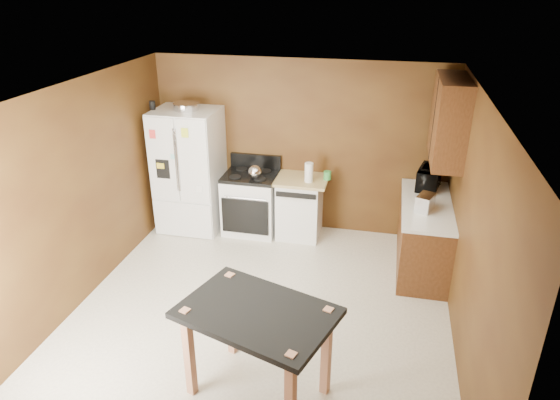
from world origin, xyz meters
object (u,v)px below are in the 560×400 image
(kettle, at_px, (255,172))
(dishwasher, at_px, (300,206))
(pen_cup, at_px, (152,105))
(toaster, at_px, (425,203))
(island, at_px, (257,323))
(refrigerator, at_px, (189,171))
(microwave, at_px, (429,179))
(roasting_pan, at_px, (186,106))
(paper_towel, at_px, (309,172))
(gas_range, at_px, (251,202))
(green_canister, at_px, (327,175))

(kettle, bearing_deg, dishwasher, 15.02)
(pen_cup, relative_size, toaster, 0.45)
(island, bearing_deg, refrigerator, 121.38)
(microwave, bearing_deg, island, 166.83)
(toaster, bearing_deg, kettle, -172.24)
(pen_cup, xyz_separation_m, microwave, (3.81, 0.17, -0.83))
(toaster, distance_m, dishwasher, 1.89)
(refrigerator, distance_m, island, 3.52)
(kettle, xyz_separation_m, toaster, (2.29, -0.54, 0.00))
(refrigerator, xyz_separation_m, island, (1.83, -3.01, -0.12))
(island, bearing_deg, roasting_pan, 120.88)
(pen_cup, height_order, refrigerator, pen_cup)
(kettle, bearing_deg, paper_towel, 5.64)
(pen_cup, bearing_deg, refrigerator, 9.46)
(microwave, relative_size, refrigerator, 0.27)
(island, bearing_deg, pen_cup, 127.80)
(pen_cup, relative_size, gas_range, 0.11)
(dishwasher, bearing_deg, island, -86.24)
(green_canister, bearing_deg, roasting_pan, -177.08)
(roasting_pan, xyz_separation_m, toaster, (3.29, -0.65, -0.85))
(microwave, xyz_separation_m, island, (-1.54, -3.11, -0.26))
(dishwasher, bearing_deg, toaster, -22.87)
(roasting_pan, xyz_separation_m, microwave, (3.35, 0.07, -0.81))
(roasting_pan, bearing_deg, pen_cup, -166.75)
(paper_towel, distance_m, gas_range, 1.03)
(kettle, distance_m, dishwasher, 0.84)
(pen_cup, distance_m, microwave, 3.90)
(pen_cup, height_order, dishwasher, pen_cup)
(pen_cup, xyz_separation_m, kettle, (1.46, -0.01, -0.87))
(roasting_pan, height_order, paper_towel, roasting_pan)
(pen_cup, distance_m, toaster, 3.88)
(paper_towel, relative_size, refrigerator, 0.15)
(pen_cup, bearing_deg, toaster, -8.30)
(paper_towel, distance_m, toaster, 1.65)
(pen_cup, height_order, gas_range, pen_cup)
(toaster, distance_m, gas_range, 2.54)
(dishwasher, height_order, island, island)
(roasting_pan, relative_size, green_canister, 3.10)
(island, bearing_deg, toaster, 58.41)
(paper_towel, xyz_separation_m, island, (0.07, -3.00, -0.25))
(roasting_pan, relative_size, gas_range, 0.33)
(toaster, distance_m, island, 2.81)
(microwave, height_order, gas_range, microwave)
(pen_cup, height_order, kettle, pen_cup)
(paper_towel, height_order, refrigerator, refrigerator)
(kettle, distance_m, island, 3.05)
(green_canister, distance_m, refrigerator, 2.01)
(paper_towel, bearing_deg, refrigerator, 179.81)
(roasting_pan, height_order, kettle, roasting_pan)
(paper_towel, bearing_deg, toaster, -21.82)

